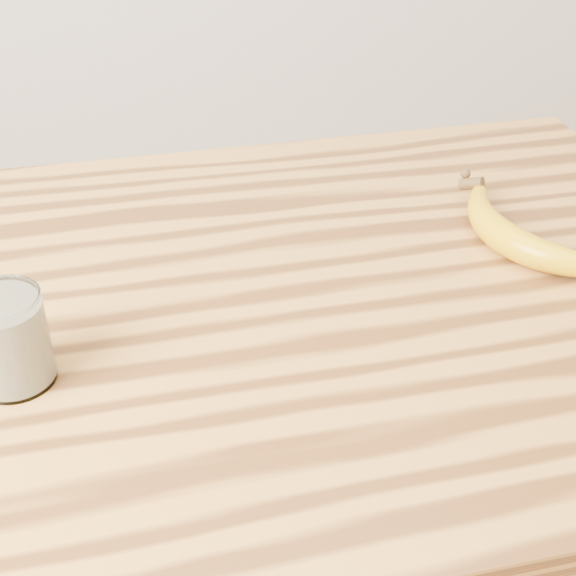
{
  "coord_description": "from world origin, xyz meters",
  "views": [
    {
      "loc": [
        -0.12,
        -0.74,
        1.42
      ],
      "look_at": [
        0.04,
        -0.04,
        0.93
      ],
      "focal_mm": 50.0,
      "sensor_mm": 36.0,
      "label": 1
    }
  ],
  "objects": [
    {
      "name": "table",
      "position": [
        0.0,
        0.0,
        0.77
      ],
      "size": [
        1.2,
        0.8,
        0.9
      ],
      "color": "#A86F2E",
      "rests_on": "ground"
    },
    {
      "name": "smoothie_glass",
      "position": [
        -0.24,
        -0.09,
        0.95
      ],
      "size": [
        0.08,
        0.08,
        0.1
      ],
      "color": "white",
      "rests_on": "table"
    },
    {
      "name": "banana",
      "position": [
        0.33,
        0.01,
        0.92
      ],
      "size": [
        0.23,
        0.35,
        0.04
      ],
      "primitive_type": null,
      "rotation": [
        0.0,
        0.0,
        0.34
      ],
      "color": "#CC9609",
      "rests_on": "table"
    }
  ]
}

